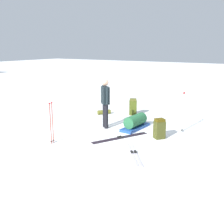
{
  "coord_description": "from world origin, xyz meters",
  "views": [
    {
      "loc": [
        -7.37,
        -4.61,
        2.8
      ],
      "look_at": [
        0.0,
        0.0,
        0.7
      ],
      "focal_mm": 43.91,
      "sensor_mm": 36.0,
      "label": 1
    }
  ],
  "objects_px": {
    "ski_pair_near": "(134,153)",
    "ski_poles_planted_near": "(51,121)",
    "ski_pair_far": "(120,138)",
    "backpack_bright": "(133,107)",
    "gear_sled": "(135,122)",
    "sleeping_mat_rolled": "(104,112)",
    "backpack_large_dark": "(159,129)",
    "ski_poles_planted_far": "(183,110)",
    "skier_standing": "(105,101)"
  },
  "relations": [
    {
      "from": "ski_pair_near",
      "to": "ski_poles_planted_near",
      "type": "height_order",
      "value": "ski_poles_planted_near"
    },
    {
      "from": "ski_pair_near",
      "to": "ski_pair_far",
      "type": "relative_size",
      "value": 0.86
    },
    {
      "from": "backpack_bright",
      "to": "ski_poles_planted_near",
      "type": "height_order",
      "value": "ski_poles_planted_near"
    },
    {
      "from": "gear_sled",
      "to": "sleeping_mat_rolled",
      "type": "xyz_separation_m",
      "value": [
        1.15,
        2.07,
        -0.13
      ]
    },
    {
      "from": "backpack_large_dark",
      "to": "ski_poles_planted_far",
      "type": "relative_size",
      "value": 0.47
    },
    {
      "from": "skier_standing",
      "to": "ski_pair_near",
      "type": "relative_size",
      "value": 1.09
    },
    {
      "from": "ski_pair_near",
      "to": "backpack_bright",
      "type": "bearing_deg",
      "value": 28.06
    },
    {
      "from": "backpack_bright",
      "to": "ski_poles_planted_far",
      "type": "bearing_deg",
      "value": -115.36
    },
    {
      "from": "ski_pair_near",
      "to": "ski_pair_far",
      "type": "distance_m",
      "value": 1.27
    },
    {
      "from": "backpack_large_dark",
      "to": "sleeping_mat_rolled",
      "type": "distance_m",
      "value": 3.6
    },
    {
      "from": "skier_standing",
      "to": "backpack_bright",
      "type": "bearing_deg",
      "value": 1.01
    },
    {
      "from": "gear_sled",
      "to": "ski_poles_planted_near",
      "type": "bearing_deg",
      "value": 151.34
    },
    {
      "from": "ski_poles_planted_far",
      "to": "sleeping_mat_rolled",
      "type": "bearing_deg",
      "value": 79.95
    },
    {
      "from": "backpack_bright",
      "to": "ski_poles_planted_far",
      "type": "relative_size",
      "value": 0.51
    },
    {
      "from": "backpack_large_dark",
      "to": "ski_poles_planted_far",
      "type": "distance_m",
      "value": 1.2
    },
    {
      "from": "gear_sled",
      "to": "ski_pair_far",
      "type": "bearing_deg",
      "value": -176.53
    },
    {
      "from": "ski_pair_far",
      "to": "sleeping_mat_rolled",
      "type": "relative_size",
      "value": 3.3
    },
    {
      "from": "ski_pair_far",
      "to": "gear_sled",
      "type": "distance_m",
      "value": 1.18
    },
    {
      "from": "backpack_bright",
      "to": "sleeping_mat_rolled",
      "type": "height_order",
      "value": "backpack_bright"
    },
    {
      "from": "ski_poles_planted_far",
      "to": "backpack_large_dark",
      "type": "bearing_deg",
      "value": 160.23
    },
    {
      "from": "ski_pair_far",
      "to": "gear_sled",
      "type": "relative_size",
      "value": 1.34
    },
    {
      "from": "ski_pair_near",
      "to": "ski_pair_far",
      "type": "xyz_separation_m",
      "value": [
        0.87,
        0.92,
        -0.0
      ]
    },
    {
      "from": "backpack_large_dark",
      "to": "backpack_bright",
      "type": "relative_size",
      "value": 0.92
    },
    {
      "from": "ski_pair_far",
      "to": "sleeping_mat_rolled",
      "type": "height_order",
      "value": "sleeping_mat_rolled"
    },
    {
      "from": "skier_standing",
      "to": "ski_pair_near",
      "type": "bearing_deg",
      "value": -129.11
    },
    {
      "from": "sleeping_mat_rolled",
      "to": "backpack_bright",
      "type": "bearing_deg",
      "value": -63.4
    },
    {
      "from": "gear_sled",
      "to": "sleeping_mat_rolled",
      "type": "bearing_deg",
      "value": 60.9
    },
    {
      "from": "ski_poles_planted_near",
      "to": "sleeping_mat_rolled",
      "type": "height_order",
      "value": "ski_poles_planted_near"
    },
    {
      "from": "ski_poles_planted_near",
      "to": "backpack_bright",
      "type": "bearing_deg",
      "value": -5.7
    },
    {
      "from": "skier_standing",
      "to": "ski_poles_planted_far",
      "type": "distance_m",
      "value": 2.63
    },
    {
      "from": "sleeping_mat_rolled",
      "to": "backpack_large_dark",
      "type": "bearing_deg",
      "value": -117.9
    },
    {
      "from": "backpack_bright",
      "to": "ski_poles_planted_far",
      "type": "xyz_separation_m",
      "value": [
        -1.17,
        -2.47,
        0.41
      ]
    },
    {
      "from": "skier_standing",
      "to": "backpack_large_dark",
      "type": "bearing_deg",
      "value": -92.39
    },
    {
      "from": "ski_pair_far",
      "to": "backpack_large_dark",
      "type": "distance_m",
      "value": 1.25
    },
    {
      "from": "ski_pair_near",
      "to": "ski_poles_planted_far",
      "type": "xyz_separation_m",
      "value": [
        2.55,
        -0.49,
        0.73
      ]
    },
    {
      "from": "gear_sled",
      "to": "sleeping_mat_rolled",
      "type": "height_order",
      "value": "gear_sled"
    },
    {
      "from": "ski_pair_near",
      "to": "ski_poles_planted_near",
      "type": "distance_m",
      "value": 2.57
    },
    {
      "from": "backpack_bright",
      "to": "ski_pair_far",
      "type": "bearing_deg",
      "value": -159.61
    },
    {
      "from": "skier_standing",
      "to": "backpack_large_dark",
      "type": "relative_size",
      "value": 2.7
    },
    {
      "from": "ski_poles_planted_far",
      "to": "sleeping_mat_rolled",
      "type": "height_order",
      "value": "ski_poles_planted_far"
    },
    {
      "from": "backpack_bright",
      "to": "ski_pair_near",
      "type": "bearing_deg",
      "value": -151.94
    },
    {
      "from": "ski_pair_far",
      "to": "skier_standing",
      "type": "bearing_deg",
      "value": 55.14
    },
    {
      "from": "skier_standing",
      "to": "backpack_bright",
      "type": "relative_size",
      "value": 2.49
    },
    {
      "from": "ski_pair_far",
      "to": "ski_poles_planted_near",
      "type": "distance_m",
      "value": 2.18
    },
    {
      "from": "ski_poles_planted_near",
      "to": "ski_pair_far",
      "type": "bearing_deg",
      "value": -45.94
    },
    {
      "from": "ski_poles_planted_far",
      "to": "sleeping_mat_rolled",
      "type": "relative_size",
      "value": 2.44
    },
    {
      "from": "ski_pair_far",
      "to": "gear_sled",
      "type": "bearing_deg",
      "value": 3.47
    },
    {
      "from": "ski_poles_planted_near",
      "to": "ski_poles_planted_far",
      "type": "bearing_deg",
      "value": -42.95
    },
    {
      "from": "ski_pair_far",
      "to": "backpack_bright",
      "type": "relative_size",
      "value": 2.66
    },
    {
      "from": "ski_pair_near",
      "to": "ski_poles_planted_far",
      "type": "distance_m",
      "value": 2.7
    }
  ]
}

